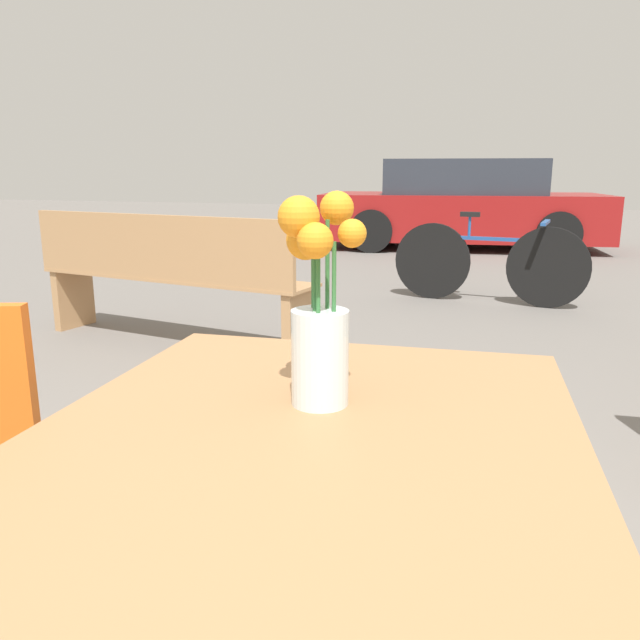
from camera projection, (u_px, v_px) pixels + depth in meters
name	position (u px, v px, depth m)	size (l,w,h in m)	color
table_front	(306.00, 487.00, 0.96)	(0.89, 1.05, 0.73)	#9E7047
flower_vase	(319.00, 320.00, 1.02)	(0.14, 0.15, 0.35)	silver
bench_far	(165.00, 273.00, 3.98)	(2.03, 0.67, 0.85)	tan
bicycle	(488.00, 263.00, 5.32)	(1.63, 0.44, 0.77)	black
parked_car	(461.00, 206.00, 9.25)	(4.24, 2.32, 1.28)	maroon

